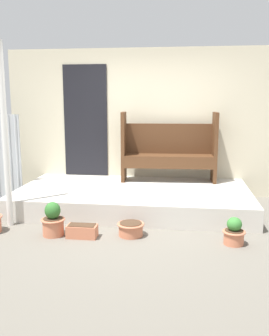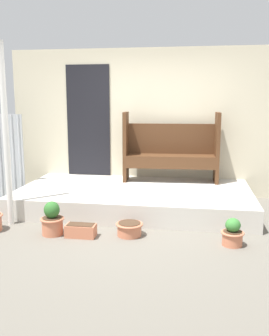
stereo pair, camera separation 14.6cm
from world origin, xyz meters
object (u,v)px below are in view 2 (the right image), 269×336
(support_post, at_px, (6,136))
(flower_pot_far_right, at_px, (233,234))
(bench, at_px, (171,148))
(flower_pot_right, at_px, (129,228))
(planter_box_rect, at_px, (81,230))
(flower_pot_middle, at_px, (52,220))

(support_post, xyz_separation_m, flower_pot_far_right, (2.98, -0.32, -1.09))
(bench, bearing_deg, flower_pot_far_right, -69.58)
(bench, distance_m, flower_pot_right, 2.10)
(planter_box_rect, bearing_deg, bench, 63.94)
(flower_pot_far_right, bearing_deg, flower_pot_right, 174.37)
(flower_pot_middle, relative_size, flower_pot_far_right, 1.31)
(bench, xyz_separation_m, flower_pot_middle, (-1.38, -2.02, -0.70))
(flower_pot_far_right, bearing_deg, planter_box_rect, -179.61)
(flower_pot_right, xyz_separation_m, planter_box_rect, (-0.60, -0.14, -0.01))
(flower_pot_middle, height_order, planter_box_rect, flower_pot_middle)
(flower_pot_middle, height_order, flower_pot_right, flower_pot_middle)
(planter_box_rect, bearing_deg, flower_pot_far_right, 0.39)
(flower_pot_middle, bearing_deg, flower_pot_right, 6.74)
(flower_pot_middle, distance_m, flower_pot_far_right, 2.25)
(flower_pot_middle, relative_size, flower_pot_right, 1.26)
(support_post, height_order, planter_box_rect, support_post)
(support_post, bearing_deg, flower_pot_far_right, -6.06)
(bench, height_order, flower_pot_right, bench)
(bench, xyz_separation_m, flower_pot_far_right, (0.87, -2.02, -0.75))
(flower_pot_middle, distance_m, planter_box_rect, 0.40)
(support_post, relative_size, bench, 1.52)
(bench, bearing_deg, flower_pot_right, -104.66)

